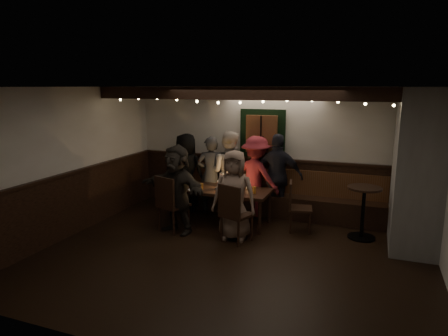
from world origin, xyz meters
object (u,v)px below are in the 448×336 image
at_px(dining_table, 220,192).
at_px(person_c, 229,172).
at_px(person_b, 211,174).
at_px(person_e, 278,176).
at_px(high_top, 363,206).
at_px(chair_near_left, 169,201).
at_px(chair_end, 296,203).
at_px(person_a, 186,171).
at_px(chair_near_right, 233,210).
at_px(person_d, 256,176).
at_px(person_f, 177,189).
at_px(person_g, 234,195).

xyz_separation_m(dining_table, person_c, (-0.10, 0.73, 0.23)).
bearing_deg(person_b, person_e, 161.61).
xyz_separation_m(dining_table, high_top, (2.60, 0.14, -0.04)).
height_order(chair_near_left, chair_end, chair_near_left).
bearing_deg(person_b, chair_end, 142.18).
bearing_deg(high_top, dining_table, -176.86).
relative_size(chair_end, high_top, 1.00).
relative_size(dining_table, chair_near_left, 1.84).
bearing_deg(person_c, chair_near_left, 70.27).
bearing_deg(person_a, chair_near_right, 136.88).
relative_size(person_a, person_b, 1.02).
bearing_deg(chair_end, person_d, 146.80).
distance_m(high_top, person_a, 3.68).
relative_size(person_c, person_e, 1.01).
height_order(person_a, person_d, person_d).
distance_m(chair_end, person_b, 1.99).
height_order(dining_table, person_b, person_b).
relative_size(chair_near_left, person_e, 0.61).
bearing_deg(person_f, person_d, 72.19).
bearing_deg(chair_near_right, dining_table, 123.64).
xyz_separation_m(dining_table, chair_near_left, (-0.68, -0.78, -0.04)).
distance_m(person_c, person_e, 1.05).
xyz_separation_m(chair_end, person_f, (-2.00, -0.81, 0.29)).
distance_m(dining_table, person_e, 1.21).
relative_size(chair_end, person_c, 0.54).
xyz_separation_m(person_d, person_f, (-1.06, -1.42, -0.01)).
relative_size(chair_near_left, person_d, 0.63).
bearing_deg(person_f, chair_near_right, 11.74).
relative_size(person_b, person_g, 1.02).
distance_m(person_f, person_g, 1.07).
relative_size(person_b, person_f, 0.99).
distance_m(chair_end, person_d, 1.16).
xyz_separation_m(dining_table, person_a, (-1.04, 0.64, 0.19)).
relative_size(chair_near_left, person_c, 0.61).
bearing_deg(chair_near_left, person_a, 104.26).
height_order(chair_end, person_b, person_b).
height_order(dining_table, person_f, person_f).
distance_m(chair_near_left, chair_end, 2.29).
bearing_deg(chair_near_left, person_d, 51.53).
bearing_deg(dining_table, person_b, 125.75).
height_order(dining_table, chair_near_left, chair_near_left).
distance_m(chair_near_right, high_top, 2.26).
bearing_deg(high_top, person_f, -164.83).
xyz_separation_m(person_b, person_e, (1.41, 0.08, 0.05)).
bearing_deg(person_a, person_b, 179.13).
height_order(dining_table, high_top, high_top).
xyz_separation_m(chair_near_left, person_e, (1.63, 1.50, 0.27)).
height_order(chair_near_right, person_a, person_a).
distance_m(chair_end, high_top, 1.16).
bearing_deg(person_c, person_d, 178.97).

